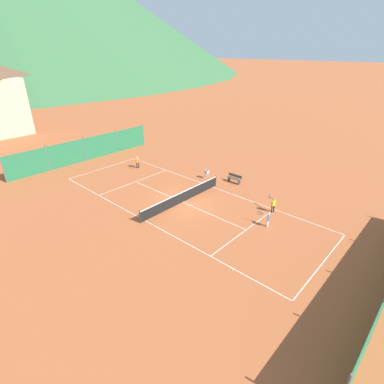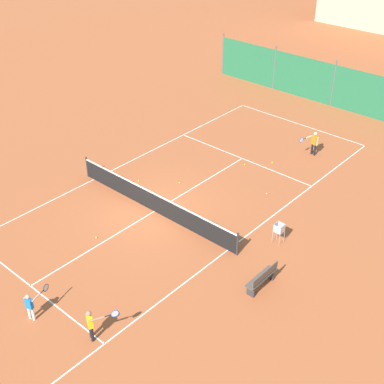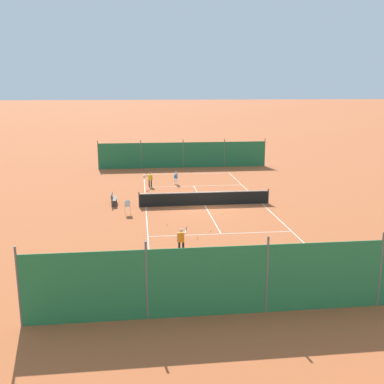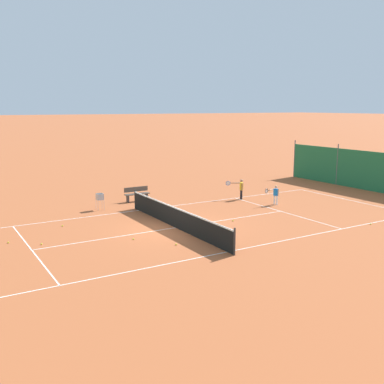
% 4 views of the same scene
% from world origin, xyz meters
% --- Properties ---
extents(ground_plane, '(600.00, 600.00, 0.00)m').
position_xyz_m(ground_plane, '(0.00, 0.00, 0.00)').
color(ground_plane, '#A8542D').
extents(court_line_markings, '(8.25, 23.85, 0.01)m').
position_xyz_m(court_line_markings, '(0.00, 0.00, 0.00)').
color(court_line_markings, white).
rests_on(court_line_markings, ground).
extents(tennis_net, '(9.18, 0.08, 1.06)m').
position_xyz_m(tennis_net, '(0.00, 0.00, 0.50)').
color(tennis_net, '#2D2D2D').
rests_on(tennis_net, ground).
extents(windscreen_fence_far, '(17.28, 0.08, 2.90)m').
position_xyz_m(windscreen_fence_far, '(-0.00, 15.50, 1.31)').
color(windscreen_fence_far, '#236B42').
rests_on(windscreen_fence_far, ground).
extents(windscreen_fence_near, '(17.28, 0.08, 2.90)m').
position_xyz_m(windscreen_fence_near, '(-0.00, -15.50, 1.31)').
color(windscreen_fence_near, '#236B42').
rests_on(windscreen_fence_near, ground).
extents(player_far_service, '(0.60, 1.02, 1.29)m').
position_xyz_m(player_far_service, '(2.49, 9.14, 0.75)').
color(player_far_service, black).
rests_on(player_far_service, ground).
extents(player_near_service, '(0.75, 0.90, 1.21)m').
position_xyz_m(player_near_service, '(3.66, -6.47, 0.71)').
color(player_near_service, black).
rests_on(player_near_service, ground).
extents(player_near_baseline, '(0.36, 0.98, 1.10)m').
position_xyz_m(player_near_baseline, '(1.43, -7.24, 0.64)').
color(player_near_baseline, white).
rests_on(player_near_baseline, ground).
extents(tennis_ball_alley_right, '(0.07, 0.07, 0.07)m').
position_xyz_m(tennis_ball_alley_right, '(-4.26, -8.20, 0.03)').
color(tennis_ball_alley_right, '#CCE033').
rests_on(tennis_ball_alley_right, ground).
extents(tennis_ball_near_corner, '(0.07, 0.07, 0.07)m').
position_xyz_m(tennis_ball_near_corner, '(-0.76, 2.45, 0.03)').
color(tennis_ball_near_corner, '#CCE033').
rests_on(tennis_ball_near_corner, ground).
extents(tennis_ball_alley_left, '(0.07, 0.07, 0.07)m').
position_xyz_m(tennis_ball_alley_left, '(1.43, 7.03, 0.03)').
color(tennis_ball_alley_left, '#CCE033').
rests_on(tennis_ball_alley_left, ground).
extents(tennis_ball_service_box, '(0.07, 0.07, 0.07)m').
position_xyz_m(tennis_ball_service_box, '(-2.34, 1.28, 0.03)').
color(tennis_ball_service_box, '#CCE033').
rests_on(tennis_ball_service_box, ground).
extents(tennis_ball_by_net_right, '(0.07, 0.07, 0.07)m').
position_xyz_m(tennis_ball_by_net_right, '(-0.41, -2.96, 0.03)').
color(tennis_ball_by_net_right, '#CCE033').
rests_on(tennis_ball_by_net_right, ground).
extents(tennis_ball_by_net_left, '(0.07, 0.07, 0.07)m').
position_xyz_m(tennis_ball_by_net_left, '(2.91, 4.42, 0.03)').
color(tennis_ball_by_net_left, '#CCE033').
rests_on(tennis_ball_by_net_left, ground).
extents(tennis_ball_mid_court, '(0.07, 0.07, 0.07)m').
position_xyz_m(tennis_ball_mid_court, '(0.52, 5.91, 0.03)').
color(tennis_ball_mid_court, '#CCE033').
rests_on(tennis_ball_mid_court, ground).
extents(ball_hopper, '(0.36, 0.36, 0.89)m').
position_xyz_m(ball_hopper, '(5.30, 1.73, 0.66)').
color(ball_hopper, '#B7B7BC').
rests_on(ball_hopper, ground).
extents(courtside_bench, '(0.36, 1.50, 0.84)m').
position_xyz_m(courtside_bench, '(6.34, -0.90, 0.45)').
color(courtside_bench, '#51473D').
rests_on(courtside_bench, ground).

